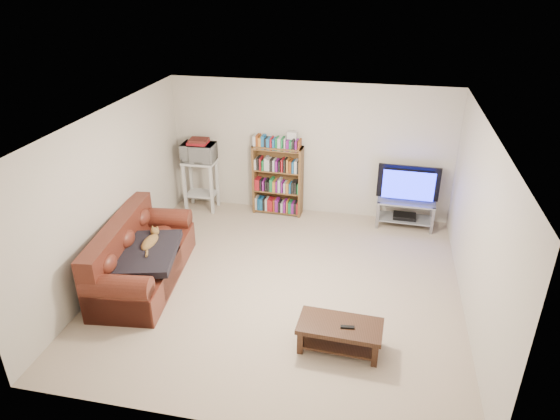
% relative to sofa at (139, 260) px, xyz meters
% --- Properties ---
extents(floor, '(5.00, 5.00, 0.00)m').
position_rel_sofa_xyz_m(floor, '(2.04, 0.27, -0.32)').
color(floor, '#CCB397').
rests_on(floor, ground).
extents(ceiling, '(5.00, 5.00, 0.00)m').
position_rel_sofa_xyz_m(ceiling, '(2.04, 0.27, 2.08)').
color(ceiling, white).
rests_on(ceiling, ground).
extents(wall_back, '(5.00, 0.00, 5.00)m').
position_rel_sofa_xyz_m(wall_back, '(2.04, 2.77, 0.88)').
color(wall_back, silver).
rests_on(wall_back, ground).
extents(wall_front, '(5.00, 0.00, 5.00)m').
position_rel_sofa_xyz_m(wall_front, '(2.04, -2.23, 0.88)').
color(wall_front, silver).
rests_on(wall_front, ground).
extents(wall_left, '(0.00, 5.00, 5.00)m').
position_rel_sofa_xyz_m(wall_left, '(-0.46, 0.27, 0.88)').
color(wall_left, silver).
rests_on(wall_left, ground).
extents(wall_right, '(0.00, 5.00, 5.00)m').
position_rel_sofa_xyz_m(wall_right, '(4.54, 0.27, 0.88)').
color(wall_right, silver).
rests_on(wall_right, ground).
extents(sofa, '(1.16, 2.24, 0.92)m').
position_rel_sofa_xyz_m(sofa, '(0.00, 0.00, 0.00)').
color(sofa, '#5C2317').
rests_on(sofa, floor).
extents(blanket, '(1.02, 1.21, 0.19)m').
position_rel_sofa_xyz_m(blanket, '(0.20, -0.12, 0.22)').
color(blanket, black).
rests_on(blanket, sofa).
extents(cat, '(0.30, 0.61, 0.18)m').
position_rel_sofa_xyz_m(cat, '(0.18, 0.07, 0.28)').
color(cat, brown).
rests_on(cat, sofa).
extents(coffee_table, '(1.01, 0.54, 0.36)m').
position_rel_sofa_xyz_m(coffee_table, '(2.98, -0.88, -0.07)').
color(coffee_table, '#361F13').
rests_on(coffee_table, floor).
extents(remote, '(0.17, 0.06, 0.02)m').
position_rel_sofa_xyz_m(remote, '(3.07, -0.93, 0.05)').
color(remote, black).
rests_on(remote, coffee_table).
extents(tv_stand, '(0.99, 0.47, 0.49)m').
position_rel_sofa_xyz_m(tv_stand, '(3.79, 2.49, 0.01)').
color(tv_stand, '#999EA3').
rests_on(tv_stand, floor).
extents(television, '(1.05, 0.17, 0.61)m').
position_rel_sofa_xyz_m(television, '(3.79, 2.49, 0.47)').
color(television, black).
rests_on(television, tv_stand).
extents(dvd_player, '(0.40, 0.29, 0.06)m').
position_rel_sofa_xyz_m(dvd_player, '(3.79, 2.49, -0.13)').
color(dvd_player, black).
rests_on(dvd_player, tv_stand).
extents(bookshelf, '(0.91, 0.32, 1.29)m').
position_rel_sofa_xyz_m(bookshelf, '(1.50, 2.57, 0.34)').
color(bookshelf, brown).
rests_on(bookshelf, floor).
extents(shelf_clutter, '(0.66, 0.21, 0.28)m').
position_rel_sofa_xyz_m(shelf_clutter, '(1.60, 2.58, 1.07)').
color(shelf_clutter, silver).
rests_on(shelf_clutter, bookshelf).
extents(microwave_stand, '(0.60, 0.44, 0.95)m').
position_rel_sofa_xyz_m(microwave_stand, '(0.07, 2.46, 0.29)').
color(microwave_stand, silver).
rests_on(microwave_stand, floor).
extents(microwave, '(0.59, 0.41, 0.32)m').
position_rel_sofa_xyz_m(microwave, '(0.07, 2.46, 0.79)').
color(microwave, silver).
rests_on(microwave, microwave_stand).
extents(game_boxes, '(0.35, 0.31, 0.05)m').
position_rel_sofa_xyz_m(game_boxes, '(0.07, 2.46, 0.98)').
color(game_boxes, maroon).
rests_on(game_boxes, microwave).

